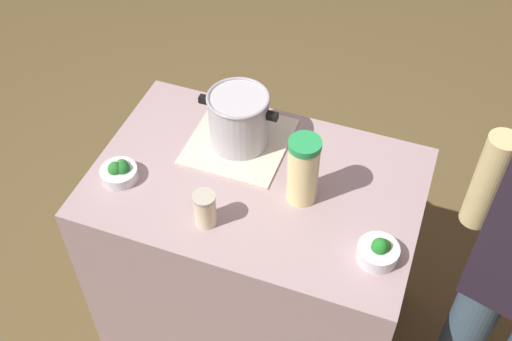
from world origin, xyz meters
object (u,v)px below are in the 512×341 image
object	(u,v)px
cooking_pot	(239,119)
broccoli_bowl_center	(119,172)
broccoli_bowl_front	(379,251)
lemonade_pitcher	(303,170)
mason_jar	(205,209)

from	to	relation	value
cooking_pot	broccoli_bowl_center	world-z (taller)	cooking_pot
cooking_pot	broccoli_bowl_front	distance (m)	0.65
lemonade_pitcher	broccoli_bowl_front	world-z (taller)	lemonade_pitcher
broccoli_bowl_front	cooking_pot	bearing A→B (deg)	150.87
mason_jar	cooking_pot	bearing A→B (deg)	94.83
cooking_pot	broccoli_bowl_center	distance (m)	0.43
mason_jar	broccoli_bowl_center	world-z (taller)	mason_jar
lemonade_pitcher	broccoli_bowl_front	distance (m)	0.33
mason_jar	broccoli_bowl_center	distance (m)	0.35
lemonade_pitcher	broccoli_bowl_front	bearing A→B (deg)	-27.66
mason_jar	broccoli_bowl_center	xyz separation A→B (m)	(-0.34, 0.07, -0.03)
broccoli_bowl_center	mason_jar	bearing A→B (deg)	-12.26
lemonade_pitcher	mason_jar	world-z (taller)	lemonade_pitcher
lemonade_pitcher	broccoli_bowl_front	size ratio (longest dim) A/B	1.97
mason_jar	broccoli_bowl_front	size ratio (longest dim) A/B	0.98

